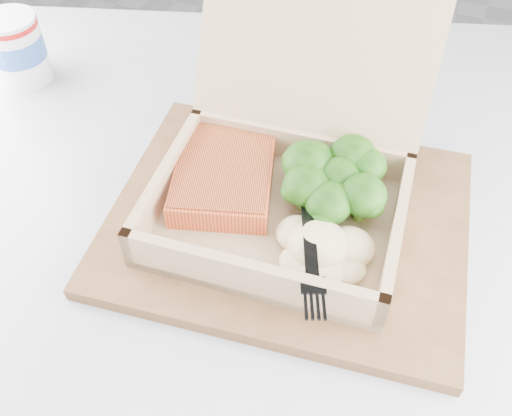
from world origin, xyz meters
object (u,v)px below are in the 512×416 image
at_px(cafe_table, 241,345).
at_px(paper_cup, 17,47).
at_px(takeout_container, 290,155).
at_px(serving_tray, 288,221).

xyz_separation_m(cafe_table, paper_cup, (-0.37, 0.16, 0.25)).
xyz_separation_m(takeout_container, paper_cup, (-0.40, 0.08, -0.02)).
bearing_deg(cafe_table, paper_cup, 156.32).
relative_size(cafe_table, serving_tray, 3.14).
height_order(cafe_table, takeout_container, takeout_container).
bearing_deg(paper_cup, cafe_table, -23.68).
distance_m(serving_tray, paper_cup, 0.42).
height_order(takeout_container, paper_cup, takeout_container).
bearing_deg(serving_tray, cafe_table, -126.45).
relative_size(cafe_table, paper_cup, 12.63).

